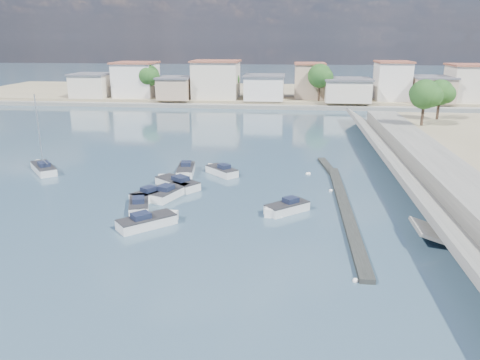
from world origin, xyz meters
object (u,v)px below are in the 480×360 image
Objects in this scene: motorboat_a at (139,204)px; motorboat_e at (155,194)px; motorboat_f at (221,171)px; motorboat_c at (176,183)px; sailboat at (43,168)px; motorboat_g at (186,171)px; motorboat_h at (150,222)px; motorboat_d at (285,209)px; motorboat_b at (171,192)px.

motorboat_a is 1.05× the size of motorboat_e.
motorboat_f is at bearing 64.00° from motorboat_a.
motorboat_a and motorboat_c have the same top height.
motorboat_c is 0.58× the size of sailboat.
motorboat_h is at bearing -88.75° from motorboat_g.
motorboat_c is at bearing 151.00° from motorboat_d.
motorboat_g is 16.49m from sailboat.
motorboat_d is at bearing 1.54° from motorboat_a.
motorboat_b is at bearing 91.28° from motorboat_h.
motorboat_c and motorboat_h have the same top height.
motorboat_e is at bearing 102.79° from motorboat_h.
motorboat_c is at bearing 93.56° from motorboat_b.
motorboat_b is 7.52m from motorboat_g.
motorboat_a is 18.09m from sailboat.
motorboat_f is (5.68, 11.64, -0.00)m from motorboat_a.
motorboat_d is 1.01× the size of motorboat_f.
motorboat_g is at bearing 81.59° from motorboat_e.
motorboat_h is 0.52× the size of sailboat.
motorboat_e is (0.57, 2.96, -0.00)m from motorboat_a.
motorboat_e and motorboat_h have the same top height.
motorboat_e is 17.05m from sailboat.
sailboat is at bearing 166.45° from motorboat_c.
sailboat reaches higher than motorboat_a.
motorboat_a is at bearing -100.94° from motorboat_e.
motorboat_b is 1.01× the size of motorboat_c.
motorboat_g is 15.06m from motorboat_h.
motorboat_d and motorboat_f have the same top height.
motorboat_c is 4.61m from motorboat_g.
motorboat_f is (3.72, 7.95, 0.00)m from motorboat_b.
motorboat_a is 0.53× the size of sailboat.
sailboat reaches higher than motorboat_g.
motorboat_a and motorboat_f have the same top height.
motorboat_h is 22.15m from sailboat.
motorboat_c is at bearing 91.92° from motorboat_h.
motorboat_h is (-10.92, -4.21, 0.00)m from motorboat_d.
motorboat_a and motorboat_e have the same top height.
motorboat_e is at bearing -108.24° from motorboat_c.
motorboat_c is at bearing -90.26° from motorboat_g.
motorboat_c is at bearing -127.76° from motorboat_f.
motorboat_e is at bearing 168.16° from motorboat_d.
motorboat_c is 1.10× the size of motorboat_h.
motorboat_a is at bearing -35.72° from sailboat.
motorboat_h is (0.35, -10.45, -0.00)m from motorboat_c.
sailboat is (-16.81, 14.42, 0.04)m from motorboat_h.
sailboat is at bearing 139.37° from motorboat_h.
motorboat_d is 13.48m from motorboat_f.
sailboat is (-27.72, 10.21, 0.04)m from motorboat_d.
motorboat_d is 11.70m from motorboat_h.
motorboat_b is 1.01× the size of motorboat_g.
motorboat_b and motorboat_c have the same top height.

